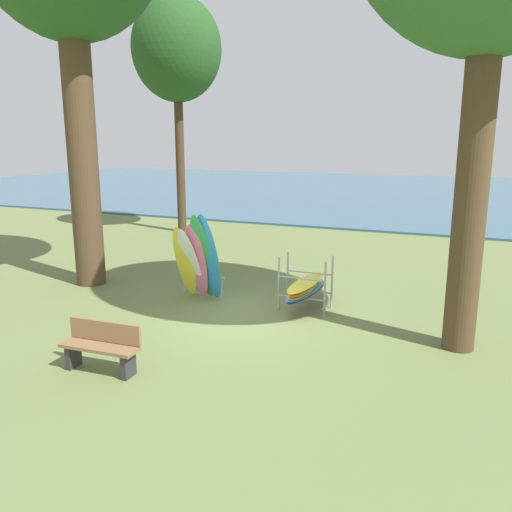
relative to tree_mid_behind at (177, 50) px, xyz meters
name	(u,v)px	position (x,y,z in m)	size (l,w,h in m)	color
ground_plane	(240,317)	(6.93, -8.96, -7.34)	(80.00, 80.00, 0.00)	olive
lake_water	(411,192)	(6.93, 21.05, -7.29)	(80.00, 36.00, 0.10)	#38607A
tree_mid_behind	(177,50)	(0.00, 0.00, 0.00)	(3.59, 3.59, 9.47)	#42301E
leaning_board_pile	(197,260)	(5.40, -8.16, -6.35)	(1.30, 0.83, 2.19)	yellow
board_storage_rack	(305,287)	(8.06, -7.82, -6.82)	(1.15, 2.13, 1.25)	#9EA0A5
park_bench	(102,346)	(5.91, -12.37, -6.89)	(1.42, 0.48, 0.85)	#2D2D33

